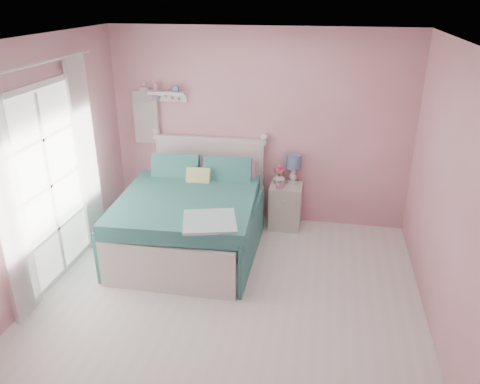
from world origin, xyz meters
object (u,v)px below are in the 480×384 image
(bed, at_px, (192,218))
(table_lamp, at_px, (293,163))
(nightstand, at_px, (285,206))
(teacup, at_px, (280,185))
(vase, at_px, (279,178))

(bed, distance_m, table_lamp, 1.54)
(bed, relative_size, table_lamp, 5.16)
(nightstand, xyz_separation_m, teacup, (-0.07, -0.10, 0.34))
(bed, xyz_separation_m, teacup, (1.02, 0.68, 0.25))
(table_lamp, height_order, vase, table_lamp)
(nightstand, bearing_deg, table_lamp, 56.44)
(bed, xyz_separation_m, table_lamp, (1.16, 0.89, 0.48))
(nightstand, distance_m, vase, 0.40)
(table_lamp, distance_m, vase, 0.27)
(table_lamp, xyz_separation_m, vase, (-0.18, -0.07, -0.19))
(teacup, bearing_deg, nightstand, 54.84)
(bed, xyz_separation_m, vase, (0.99, 0.82, 0.29))
(table_lamp, bearing_deg, vase, -157.59)
(teacup, bearing_deg, bed, -146.14)
(table_lamp, distance_m, teacup, 0.35)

